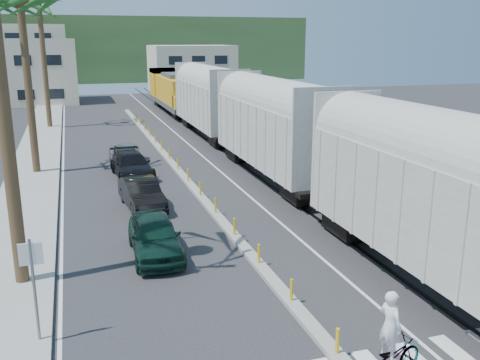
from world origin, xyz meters
name	(u,v)px	position (x,y,z in m)	size (l,w,h in m)	color
ground	(319,338)	(0.00, 0.00, 0.00)	(140.00, 140.00, 0.00)	#28282B
sidewalk	(36,162)	(-8.50, 25.00, 0.07)	(3.00, 90.00, 0.15)	gray
rails	(221,143)	(5.00, 28.00, 0.03)	(1.56, 100.00, 0.06)	black
median	(178,170)	(0.00, 19.96, 0.09)	(0.45, 60.00, 0.85)	gray
lane_markings	(133,157)	(-2.15, 25.00, 0.00)	(9.42, 90.00, 0.01)	silver
freight_train	(242,116)	(5.00, 22.49, 2.91)	(3.00, 60.94, 5.85)	#A9A69B
street_sign	(33,277)	(-7.30, 2.00, 1.97)	(0.60, 0.08, 3.00)	slate
buildings	(65,64)	(-6.41, 71.66, 4.36)	(38.00, 27.00, 10.00)	beige
hillside	(98,49)	(0.00, 100.00, 6.00)	(80.00, 20.00, 12.00)	#385628
car_lead	(155,236)	(-3.38, 7.18, 0.76)	(1.91, 4.52, 1.53)	#0F2F23
car_second	(142,194)	(-3.09, 13.20, 0.72)	(1.93, 4.49, 1.44)	black
car_third	(132,165)	(-2.86, 19.44, 0.72)	(2.42, 5.10, 1.43)	black
car_rear	(126,154)	(-2.82, 23.17, 0.61)	(2.11, 4.41, 1.21)	#ABAEB0
cyclist	(391,351)	(0.83, -2.11, 0.72)	(1.59, 2.23, 2.30)	#9EA0A5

